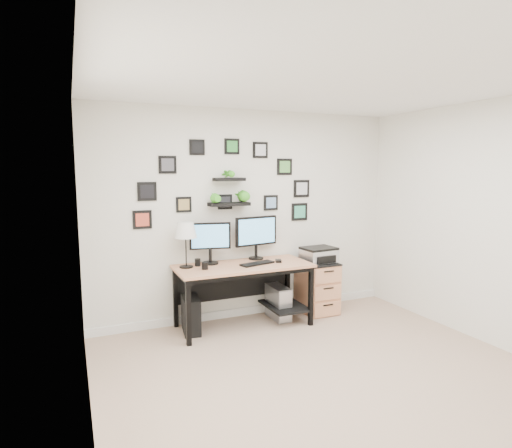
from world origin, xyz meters
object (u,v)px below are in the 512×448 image
pc_tower_black (191,314)px  printer (319,255)px  monitor_right (256,234)px  mug (205,266)px  monitor_left (210,240)px  desk (245,274)px  pc_tower_grey (278,302)px  file_cabinet (317,287)px  table_lamp (186,231)px

pc_tower_black → printer: printer is taller
monitor_right → mug: monitor_right is taller
monitor_left → printer: 1.47m
desk → pc_tower_black: (-0.66, 0.04, -0.42)m
pc_tower_grey → file_cabinet: file_cabinet is taller
monitor_left → file_cabinet: monitor_left is taller
desk → monitor_left: (-0.38, 0.16, 0.41)m
file_cabinet → printer: bearing=3.5°
monitor_left → monitor_right: 0.61m
table_lamp → printer: 1.80m
pc_tower_black → file_cabinet: bearing=8.5°
table_lamp → pc_tower_grey: (1.15, -0.07, -0.96)m
pc_tower_grey → table_lamp: bearing=176.5°
desk → pc_tower_grey: 0.63m
desk → monitor_left: 0.58m
table_lamp → mug: size_ratio=6.35×
pc_tower_grey → mug: bearing=-173.8°
monitor_right → file_cabinet: monitor_right is taller
monitor_right → pc_tower_grey: (0.23, -0.16, -0.86)m
monitor_right → pc_tower_grey: bearing=-35.0°
monitor_left → printer: size_ratio=1.12×
mug → pc_tower_black: bearing=142.7°
monitor_left → monitor_right: bearing=3.0°
pc_tower_black → file_cabinet: (1.71, 0.02, 0.13)m
desk → pc_tower_grey: desk is taller
printer → desk: bearing=-176.8°
table_lamp → pc_tower_grey: 1.50m
pc_tower_grey → printer: 0.82m
mug → pc_tower_black: size_ratio=0.20×
pc_tower_black → pc_tower_grey: pc_tower_grey is taller
pc_tower_black → monitor_right: bearing=17.8°
file_cabinet → printer: 0.43m
table_lamp → file_cabinet: 1.93m
table_lamp → monitor_right: bearing=5.6°
monitor_right → pc_tower_black: (-0.89, -0.16, -0.86)m
file_cabinet → table_lamp: bearing=178.5°
mug → pc_tower_grey: mug is taller
table_lamp → file_cabinet: bearing=-1.5°
desk → mug: mug is taller
pc_tower_black → pc_tower_grey: 1.13m
table_lamp → printer: size_ratio=1.18×
table_lamp → file_cabinet: (1.73, -0.05, -0.84)m
pc_tower_black → printer: bearing=8.5°
monitor_right → pc_tower_grey: monitor_right is taller
mug → file_cabinet: 1.64m
printer → mug: bearing=-175.2°
desk → file_cabinet: (1.05, 0.06, -0.29)m
monitor_right → table_lamp: bearing=-174.4°
monitor_left → monitor_right: size_ratio=0.86×
monitor_left → mug: bearing=-120.8°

